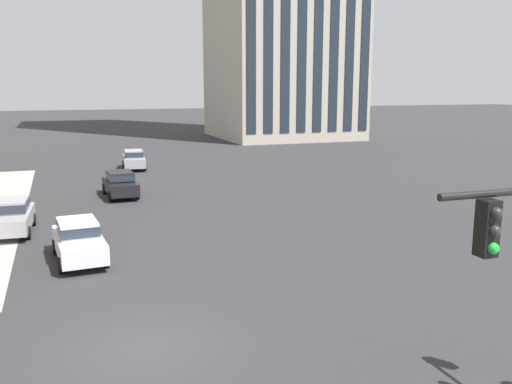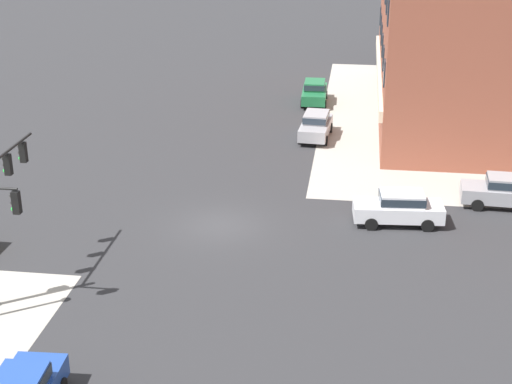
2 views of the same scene
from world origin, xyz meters
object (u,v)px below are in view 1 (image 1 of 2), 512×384
car_cross_westbound (12,215)px  car_parked_curb (134,159)px  car_main_mid (79,239)px  car_main_northbound_near (120,183)px

car_cross_westbound → car_parked_curb: bearing=66.6°
car_cross_westbound → car_main_mid: same height
car_main_northbound_near → car_parked_curb: 12.21m
car_cross_westbound → car_main_mid: (2.92, -5.56, 0.00)m
car_cross_westbound → car_main_mid: size_ratio=0.99×
car_main_northbound_near → car_main_mid: (-3.08, -13.07, 0.00)m
car_main_northbound_near → car_main_mid: size_ratio=0.99×
car_cross_westbound → car_main_northbound_near: bearing=51.4°
car_main_northbound_near → car_cross_westbound: same height
car_cross_westbound → car_parked_curb: 21.22m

